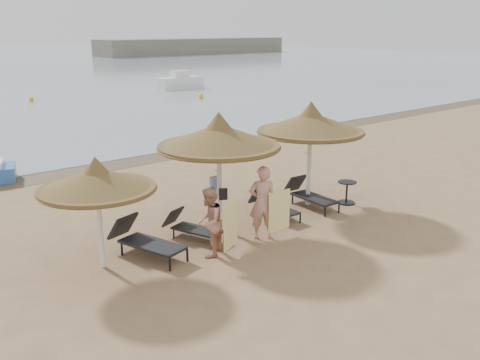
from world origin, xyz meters
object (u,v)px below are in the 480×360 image
object	(u,v)px
lounger_far_right	(308,194)
side_table	(347,193)
palapa_center	(219,137)
lounger_near_left	(190,226)
person_left	(209,217)
lounger_near_right	(272,205)
palapa_left	(97,180)
lounger_far_left	(143,239)
person_right	(263,197)
palapa_right	(311,123)

from	to	relation	value
lounger_far_right	side_table	bearing A→B (deg)	-23.90
palapa_center	side_table	xyz separation A→B (m)	(4.31, -0.72, -2.18)
lounger_near_left	person_left	xyz separation A→B (m)	(-0.25, -1.16, 0.63)
lounger_near_left	lounger_near_right	world-z (taller)	lounger_near_right
palapa_left	lounger_far_left	size ratio (longest dim) A/B	1.23
person_left	lounger_near_left	bearing A→B (deg)	-137.68
lounger_near_right	person_right	bearing A→B (deg)	-139.30
palapa_center	lounger_near_left	xyz separation A→B (m)	(-0.94, 0.02, -2.17)
lounger_far_left	lounger_near_left	world-z (taller)	lounger_far_left
person_left	person_right	world-z (taller)	person_right
person_right	palapa_center	bearing A→B (deg)	-33.67
lounger_far_left	person_right	world-z (taller)	person_right
person_left	side_table	bearing A→B (deg)	148.78
palapa_right	lounger_near_left	size ratio (longest dim) A/B	1.87
palapa_left	palapa_right	distance (m)	6.73
palapa_left	person_left	world-z (taller)	palapa_left
palapa_left	person_right	xyz separation A→B (m)	(3.87, -1.02, -0.92)
palapa_left	side_table	size ratio (longest dim) A/B	3.75
lounger_far_left	person_left	bearing A→B (deg)	-55.31
lounger_near_right	person_left	bearing A→B (deg)	-158.58
lounger_far_right	person_right	world-z (taller)	person_right
palapa_center	person_left	xyz separation A→B (m)	(-1.18, -1.14, -1.54)
palapa_left	side_table	xyz separation A→B (m)	(7.71, -0.59, -1.70)
palapa_right	lounger_near_left	distance (m)	4.77
palapa_right	person_right	size ratio (longest dim) A/B	1.43
palapa_center	lounger_far_left	bearing A→B (deg)	-176.24
lounger_near_left	person_left	size ratio (longest dim) A/B	0.88
palapa_center	person_right	size ratio (longest dim) A/B	1.44
lounger_far_left	palapa_left	bearing A→B (deg)	162.96
palapa_center	lounger_near_left	distance (m)	2.37
side_table	person_left	world-z (taller)	person_left
lounger_near_left	side_table	xyz separation A→B (m)	(5.25, -0.74, -0.00)
lounger_near_right	person_right	size ratio (longest dim) A/B	0.77
palapa_left	lounger_far_right	xyz separation A→B (m)	(6.64, -0.01, -1.65)
person_right	lounger_far_left	bearing A→B (deg)	15.01
palapa_left	person_left	bearing A→B (deg)	-24.48
palapa_left	lounger_near_left	bearing A→B (deg)	3.41
lounger_far_left	side_table	world-z (taller)	lounger_far_left
palapa_center	person_right	world-z (taller)	palapa_center
palapa_left	palapa_center	xyz separation A→B (m)	(3.40, 0.13, 0.48)
palapa_center	person_left	size ratio (longest dim) A/B	1.65
lounger_far_right	person_right	xyz separation A→B (m)	(-2.77, -1.00, 0.73)
palapa_right	lounger_near_left	bearing A→B (deg)	178.97
palapa_left	lounger_near_right	world-z (taller)	palapa_left
lounger_near_left	lounger_near_right	bearing A→B (deg)	-21.51
palapa_left	side_table	distance (m)	7.92
palapa_left	palapa_right	xyz separation A→B (m)	(6.71, 0.07, 0.46)
palapa_left	palapa_right	size ratio (longest dim) A/B	0.81
lounger_near_left	person_left	world-z (taller)	person_left
lounger_near_left	side_table	size ratio (longest dim) A/B	2.47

